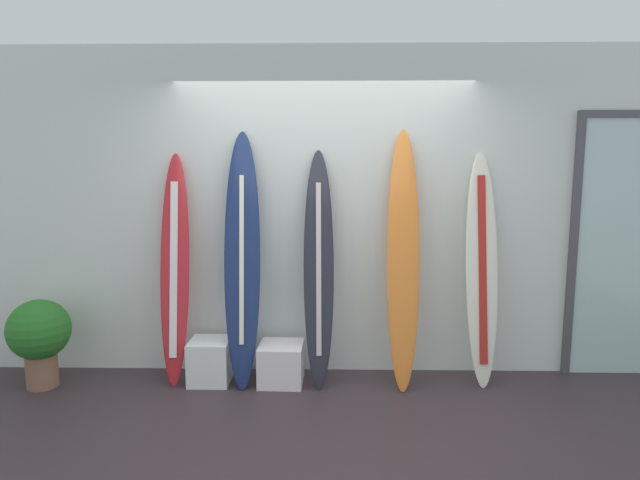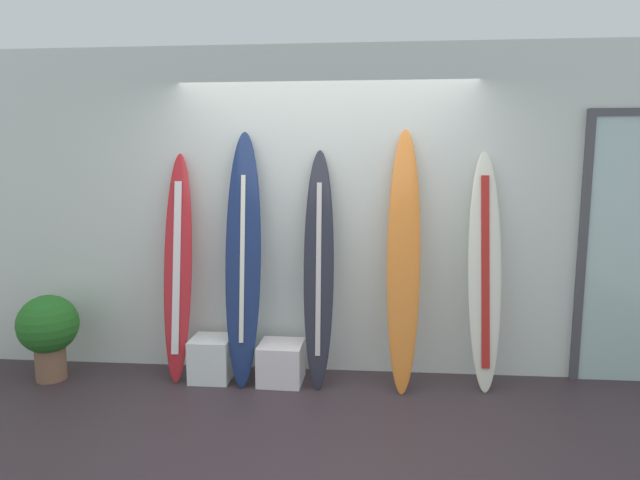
{
  "view_description": "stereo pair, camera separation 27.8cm",
  "coord_description": "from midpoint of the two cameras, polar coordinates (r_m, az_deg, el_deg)",
  "views": [
    {
      "loc": [
        0.05,
        -3.31,
        1.81
      ],
      "look_at": [
        -0.03,
        0.95,
        1.2
      ],
      "focal_mm": 29.71,
      "sensor_mm": 36.0,
      "label": 1
    },
    {
      "loc": [
        0.33,
        -3.3,
        1.81
      ],
      "look_at": [
        -0.03,
        0.95,
        1.2
      ],
      "focal_mm": 29.71,
      "sensor_mm": 36.0,
      "label": 2
    }
  ],
  "objects": [
    {
      "name": "surfboard_navy",
      "position": [
        4.4,
        -10.18,
        -2.2
      ],
      "size": [
        0.32,
        0.49,
        2.09
      ],
      "color": "navy",
      "rests_on": "ground"
    },
    {
      "name": "display_block_left",
      "position": [
        4.67,
        -13.46,
        -12.58
      ],
      "size": [
        0.33,
        0.33,
        0.36
      ],
      "color": "white",
      "rests_on": "ground"
    },
    {
      "name": "display_block_center",
      "position": [
        4.56,
        -6.0,
        -13.11
      ],
      "size": [
        0.37,
        0.37,
        0.33
      ],
      "color": "white",
      "rests_on": "ground"
    },
    {
      "name": "surfboard_crimson",
      "position": [
        4.58,
        -17.06,
        -3.18
      ],
      "size": [
        0.26,
        0.42,
        1.91
      ],
      "color": "red",
      "rests_on": "ground"
    },
    {
      "name": "potted_plant",
      "position": [
        4.99,
        -29.44,
        -8.89
      ],
      "size": [
        0.49,
        0.49,
        0.73
      ],
      "color": "#855D44",
      "rests_on": "ground"
    },
    {
      "name": "surfboard_charcoal",
      "position": [
        4.35,
        -1.97,
        -3.31
      ],
      "size": [
        0.26,
        0.46,
        1.94
      ],
      "color": "#232530",
      "rests_on": "ground"
    },
    {
      "name": "wall_back",
      "position": [
        4.63,
        -1.3,
        3.0
      ],
      "size": [
        7.2,
        0.2,
        2.8
      ],
      "primitive_type": "cube",
      "color": "silver",
      "rests_on": "ground"
    },
    {
      "name": "ground",
      "position": [
        3.78,
        -2.08,
        -20.86
      ],
      "size": [
        8.0,
        8.0,
        0.04
      ],
      "primitive_type": "cube",
      "color": "#372B30"
    },
    {
      "name": "surfboard_sunset",
      "position": [
        4.33,
        7.14,
        -2.22
      ],
      "size": [
        0.29,
        0.5,
        2.11
      ],
      "color": "orange",
      "rests_on": "ground"
    },
    {
      "name": "surfboard_ivory",
      "position": [
        4.51,
        15.35,
        -3.28
      ],
      "size": [
        0.28,
        0.39,
        1.92
      ],
      "color": "silver",
      "rests_on": "ground"
    }
  ]
}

